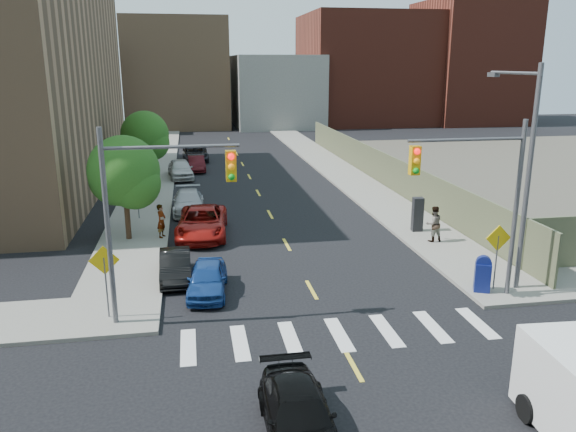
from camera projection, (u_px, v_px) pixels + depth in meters
name	position (u px, v px, depth m)	size (l,w,h in m)	color
ground	(373.00, 402.00, 15.38)	(160.00, 160.00, 0.00)	black
sidewalk_nw	(158.00, 159.00, 53.51)	(3.50, 73.00, 0.15)	gray
sidewalk_ne	(316.00, 155.00, 56.08)	(3.50, 73.00, 0.15)	gray
fence_north	(378.00, 167.00, 43.25)	(0.12, 44.00, 2.50)	#5E6849
gravel_lot	(574.00, 170.00, 48.52)	(36.00, 42.00, 0.06)	#595447
bg_bldg_west	(59.00, 85.00, 76.66)	(14.00, 18.00, 12.00)	#592319
bg_bldg_midwest	(177.00, 73.00, 80.81)	(14.00, 16.00, 15.00)	#8C6B4C
bg_bldg_center	(276.00, 91.00, 81.90)	(12.00, 16.00, 10.00)	gray
bg_bldg_east	(364.00, 69.00, 85.33)	(18.00, 18.00, 16.00)	#592319
bg_bldg_fareast	(469.00, 63.00, 85.82)	(14.00, 16.00, 18.00)	#592319
smokestack	(496.00, 29.00, 85.16)	(1.80, 1.80, 28.00)	#8C6B4C
signal_nw	(152.00, 200.00, 18.89)	(4.59, 0.30, 7.00)	#59595E
signal_ne	(481.00, 187.00, 20.88)	(4.59, 0.30, 7.00)	#59595E
streetlight_ne	(524.00, 163.00, 21.92)	(0.25, 3.70, 9.00)	#59595E
warn_sign_nw	(105.00, 268.00, 19.74)	(1.06, 0.06, 2.83)	#59595E
warn_sign_ne	(498.00, 245.00, 22.23)	(1.06, 0.06, 2.83)	#59595E
warn_sign_midwest	(137.00, 187.00, 32.56)	(1.06, 0.06, 2.83)	#59595E
tree_west_near	(124.00, 175.00, 28.38)	(3.66, 3.64, 5.52)	#332114
tree_west_far	(145.00, 138.00, 42.63)	(3.66, 3.64, 5.52)	#332114
parked_car_blue	(207.00, 279.00, 22.47)	(1.50, 3.74, 1.27)	navy
parked_car_black	(175.00, 266.00, 23.98)	(1.29, 3.70, 1.22)	black
parked_car_red	(202.00, 222.00, 29.93)	(2.55, 5.54, 1.54)	#9C140F
parked_car_silver	(188.00, 202.00, 34.73)	(1.88, 4.63, 1.34)	#B4B6BC
parked_car_white	(180.00, 169.00, 44.86)	(1.83, 4.54, 1.55)	silver
parked_car_maroon	(196.00, 164.00, 48.00)	(1.36, 3.90, 1.28)	#390B0F
parked_car_grey	(195.00, 154.00, 52.97)	(2.32, 5.03, 1.40)	black
black_sedan	(299.00, 416.00, 13.78)	(1.71, 4.20, 1.22)	black
mailbox	(483.00, 274.00, 22.29)	(0.74, 0.67, 1.49)	navy
payphone	(417.00, 214.00, 30.31)	(0.55, 0.45, 1.85)	black
pedestrian_west	(161.00, 221.00, 29.21)	(0.64, 0.42, 1.76)	gray
pedestrian_east	(434.00, 224.00, 28.53)	(0.89, 0.70, 1.84)	gray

